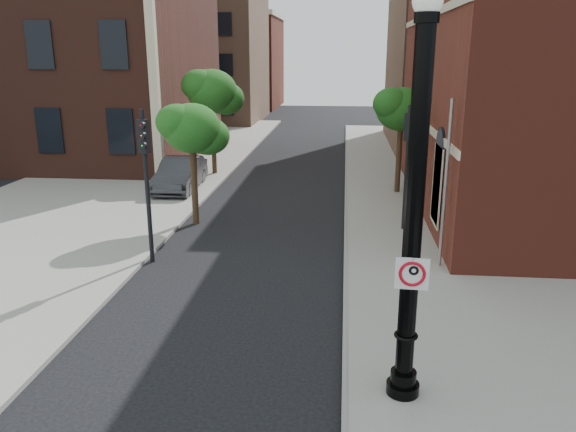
# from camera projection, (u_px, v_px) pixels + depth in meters

# --- Properties ---
(ground) EXTENTS (120.00, 120.00, 0.00)m
(ground) POSITION_uv_depth(u_px,v_px,m) (236.00, 390.00, 10.61)
(ground) COLOR black
(ground) RESTS_ON ground
(sidewalk_right) EXTENTS (8.00, 60.00, 0.12)m
(sidewalk_right) POSITION_uv_depth(u_px,v_px,m) (459.00, 234.00, 19.56)
(sidewalk_right) COLOR gray
(sidewalk_right) RESTS_ON ground
(sidewalk_left) EXTENTS (10.00, 50.00, 0.12)m
(sidewalk_left) POSITION_uv_depth(u_px,v_px,m) (129.00, 177.00, 28.65)
(sidewalk_left) COLOR gray
(sidewalk_left) RESTS_ON ground
(curb_edge) EXTENTS (0.10, 60.00, 0.14)m
(curb_edge) POSITION_uv_depth(u_px,v_px,m) (346.00, 230.00, 19.94)
(curb_edge) COLOR gray
(curb_edge) RESTS_ON ground
(victorian_building) EXTENTS (18.60, 14.60, 17.95)m
(victorian_building) POSITION_uv_depth(u_px,v_px,m) (39.00, 6.00, 32.61)
(victorian_building) COLOR #4E271D
(victorian_building) RESTS_ON ground
(bg_building_tan_a) EXTENTS (12.00, 12.00, 12.00)m
(bg_building_tan_a) POSITION_uv_depth(u_px,v_px,m) (197.00, 55.00, 52.13)
(bg_building_tan_a) COLOR #8C644C
(bg_building_tan_a) RESTS_ON ground
(bg_building_red) EXTENTS (12.00, 12.00, 10.00)m
(bg_building_red) POSITION_uv_depth(u_px,v_px,m) (227.00, 63.00, 65.78)
(bg_building_red) COLOR maroon
(bg_building_red) RESTS_ON ground
(bg_building_tan_b) EXTENTS (22.00, 14.00, 14.00)m
(bg_building_tan_b) POSITION_uv_depth(u_px,v_px,m) (569.00, 39.00, 35.77)
(bg_building_tan_b) COLOR #8C644C
(bg_building_tan_b) RESTS_ON ground
(lamppost) EXTENTS (0.60, 0.60, 7.12)m
(lamppost) POSITION_uv_depth(u_px,v_px,m) (413.00, 229.00, 9.44)
(lamppost) COLOR black
(lamppost) RESTS_ON ground
(no_parking_sign) EXTENTS (0.57, 0.09, 0.57)m
(no_parking_sign) POSITION_uv_depth(u_px,v_px,m) (412.00, 273.00, 9.47)
(no_parking_sign) COLOR white
(no_parking_sign) RESTS_ON ground
(parked_car) EXTENTS (1.79, 4.68, 1.52)m
(parked_car) POSITION_uv_depth(u_px,v_px,m) (180.00, 174.00, 25.83)
(parked_car) COLOR #2B2B30
(parked_car) RESTS_ON ground
(traffic_signal_left) EXTENTS (0.34, 0.40, 4.61)m
(traffic_signal_left) POSITION_uv_depth(u_px,v_px,m) (145.00, 162.00, 16.27)
(traffic_signal_left) COLOR black
(traffic_signal_left) RESTS_ON ground
(traffic_signal_right) EXTENTS (0.35, 0.39, 4.47)m
(traffic_signal_right) POSITION_uv_depth(u_px,v_px,m) (408.00, 148.00, 19.15)
(traffic_signal_right) COLOR black
(traffic_signal_right) RESTS_ON ground
(utility_pole) EXTENTS (0.10, 0.10, 4.95)m
(utility_pole) POSITION_uv_depth(u_px,v_px,m) (445.00, 187.00, 15.87)
(utility_pole) COLOR #999999
(utility_pole) RESTS_ON ground
(street_tree_a) EXTENTS (2.47, 2.23, 4.45)m
(street_tree_a) POSITION_uv_depth(u_px,v_px,m) (193.00, 130.00, 20.04)
(street_tree_a) COLOR #302113
(street_tree_a) RESTS_ON ground
(street_tree_b) EXTENTS (2.99, 2.70, 5.39)m
(street_tree_b) POSITION_uv_depth(u_px,v_px,m) (213.00, 92.00, 28.14)
(street_tree_b) COLOR #302113
(street_tree_b) RESTS_ON ground
(street_tree_c) EXTENTS (2.63, 2.38, 4.74)m
(street_tree_c) POSITION_uv_depth(u_px,v_px,m) (402.00, 110.00, 24.39)
(street_tree_c) COLOR #302113
(street_tree_c) RESTS_ON ground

